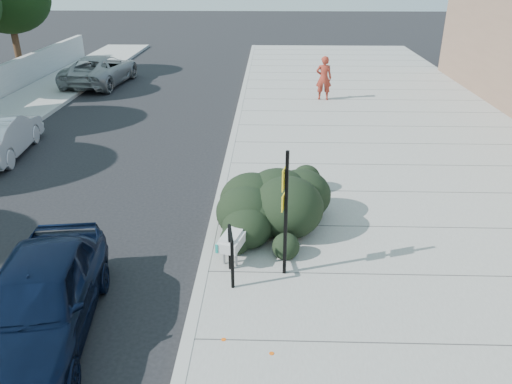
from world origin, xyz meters
TOP-DOWN VIEW (x-y plane):
  - ground at (0.00, 0.00)m, footprint 120.00×120.00m
  - sidewalk_near at (5.60, 5.00)m, footprint 11.20×50.00m
  - curb_near at (0.00, 5.00)m, footprint 0.22×50.00m
  - bench at (0.75, 1.00)m, footprint 0.97×2.05m
  - bike_rack at (0.60, -0.20)m, footprint 0.17×0.71m
  - sign_post at (1.64, 0.00)m, footprint 0.13×0.30m
  - hedge at (1.50, 2.50)m, footprint 2.38×4.11m
  - sedan_navy at (-2.50, -1.79)m, footprint 2.28×4.52m
  - wagon_silver at (-7.50, 6.85)m, footprint 1.90×4.28m
  - suv_silver at (-7.50, 17.35)m, footprint 3.00×5.64m
  - pedestrian at (3.70, 13.99)m, footprint 0.73×0.50m

SIDE VIEW (x-z plane):
  - ground at x=0.00m, z-range 0.00..0.00m
  - sidewalk_near at x=5.60m, z-range 0.00..0.15m
  - curb_near at x=0.00m, z-range 0.00..0.17m
  - bench at x=0.75m, z-range 0.33..0.94m
  - wagon_silver at x=-7.50m, z-range 0.00..1.37m
  - sedan_navy at x=-2.50m, z-range 0.00..1.48m
  - suv_silver at x=-7.50m, z-range 0.00..1.51m
  - bike_rack at x=0.60m, z-range 0.26..1.29m
  - hedge at x=1.50m, z-range 0.15..1.62m
  - pedestrian at x=3.70m, z-range 0.15..2.09m
  - sign_post at x=1.64m, z-range 0.33..2.95m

